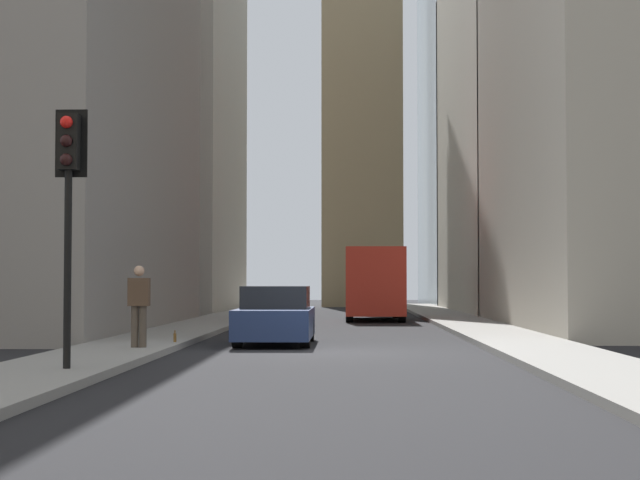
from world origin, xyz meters
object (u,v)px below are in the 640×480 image
Objects in this scene: delivery_truck at (374,284)px; sedan_navy at (276,317)px; pedestrian at (139,303)px; discarded_bottle at (175,337)px; traffic_light_foreground at (68,176)px.

sedan_navy is at bearing 170.34° from delivery_truck.
discarded_bottle is at bearing -12.42° from pedestrian.
sedan_navy is 1.03× the size of traffic_light_foreground.
delivery_truck is at bearing -15.56° from discarded_bottle.
pedestrian is (-19.95, 5.44, -0.38)m from delivery_truck.
pedestrian reaches higher than sedan_navy.
delivery_truck reaches higher than sedan_navy.
traffic_light_foreground is (-25.35, 5.51, 1.74)m from delivery_truck.
discarded_bottle is (-1.52, 2.20, -0.42)m from sedan_navy.
traffic_light_foreground reaches higher than pedestrian.
delivery_truck is at bearing -9.66° from sedan_navy.
pedestrian is (5.40, -0.07, -2.12)m from traffic_light_foreground.
pedestrian is (-3.50, 2.64, 0.41)m from sedan_navy.
delivery_truck is 1.55× the size of traffic_light_foreground.
sedan_navy is 2.50× the size of pedestrian.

